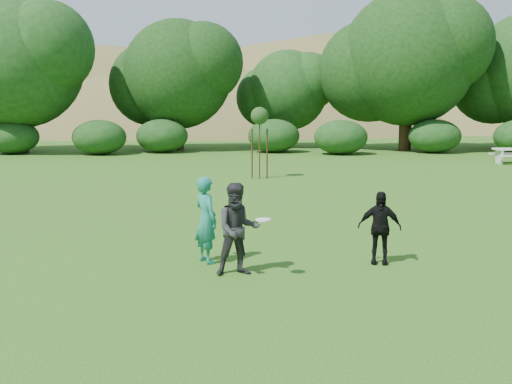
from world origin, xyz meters
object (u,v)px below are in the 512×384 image
player_black (380,228)px  sapling (260,118)px  player_teal (206,220)px  player_grey (238,229)px

player_black → sapling: sapling is taller
player_black → player_teal: bearing=-169.8°
player_teal → sapling: 13.45m
player_black → sapling: 13.70m
player_teal → player_grey: size_ratio=1.00×
player_teal → player_grey: player_teal is taller
player_teal → player_black: (3.35, -0.20, -0.14)m
player_black → player_grey: bearing=-151.9°
player_teal → player_black: 3.36m
player_grey → player_black: 2.83m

